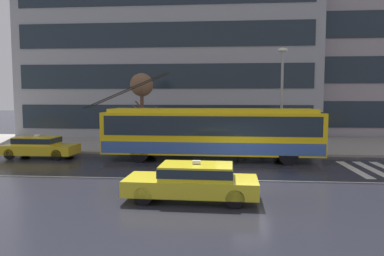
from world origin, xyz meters
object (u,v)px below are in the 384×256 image
Objects in this scene: trolleybus at (212,132)px; pedestrian_at_shelter at (264,133)px; taxi_queued_behind_bus at (39,146)px; taxi_oncoming_near at (193,180)px; bus_shelter at (171,122)px; street_lamp at (282,91)px; pedestrian_walking_past at (238,129)px; pedestrian_approaching_curb at (245,125)px; street_tree_bare at (142,87)px.

pedestrian_at_shelter is (3.49, 4.42, -0.49)m from trolleybus.
taxi_queued_behind_bus is 12.76m from taxi_oncoming_near.
street_lamp is (7.03, -1.05, 1.99)m from bus_shelter.
pedestrian_walking_past is at bearing 10.74° from taxi_queued_behind_bus.
pedestrian_approaching_curb is 0.38× the size of street_tree_bare.
pedestrian_approaching_curb is at bearing 3.82° from bus_shelter.
trolleybus is at bearing -125.80° from pedestrian_walking_past.
street_tree_bare is at bearing 146.52° from bus_shelter.
pedestrian_approaching_curb is 3.36m from street_lamp.
trolleybus is 8.18m from taxi_oncoming_near.
pedestrian_walking_past is (1.98, 10.31, 0.93)m from taxi_oncoming_near.
taxi_oncoming_near is 11.68m from street_lamp.
street_tree_bare reaches higher than taxi_oncoming_near.
bus_shelter is 2.23× the size of pedestrian_at_shelter.
taxi_oncoming_near is 2.35× the size of pedestrian_approaching_curb.
street_lamp is (2.11, -1.37, 2.23)m from pedestrian_approaching_curb.
pedestrian_walking_past is at bearing -20.28° from street_tree_bare.
taxi_queued_behind_bus is 15.07m from street_lamp.
trolleybus reaches higher than bus_shelter.
taxi_oncoming_near is 10.54m from pedestrian_walking_past.
pedestrian_approaching_curb is at bearing 146.89° from street_lamp.
pedestrian_at_shelter is (6.27, 1.29, -0.85)m from bus_shelter.
street_tree_bare is at bearing 110.17° from taxi_oncoming_near.
trolleybus is 5.66m from pedestrian_at_shelter.
pedestrian_approaching_curb reaches higher than taxi_oncoming_near.
pedestrian_at_shelter reaches higher than taxi_oncoming_near.
trolleybus is at bearing 0.32° from taxi_queued_behind_bus.
taxi_oncoming_near is (9.90, -8.06, 0.00)m from taxi_queued_behind_bus.
street_lamp is at bearing -15.42° from street_tree_bare.
pedestrian_at_shelter is (3.89, 12.54, 0.43)m from taxi_oncoming_near.
taxi_oncoming_near is at bearing -102.39° from pedestrian_approaching_curb.
pedestrian_walking_past is at bearing -12.09° from bus_shelter.
trolleybus is 4.07m from pedestrian_approaching_curb.
pedestrian_at_shelter is at bearing 35.71° from pedestrian_approaching_curb.
trolleybus is 3.11× the size of taxi_queued_behind_bus.
taxi_oncoming_near is 2.77× the size of pedestrian_at_shelter.
taxi_oncoming_near is 2.43× the size of pedestrian_walking_past.
pedestrian_walking_past is at bearing 54.20° from trolleybus.
street_lamp is (0.76, -2.34, 2.84)m from pedestrian_at_shelter.
trolleybus reaches higher than taxi_queued_behind_bus.
street_tree_bare reaches higher than pedestrian_walking_past.
street_lamp is at bearing -2.40° from pedestrian_walking_past.
taxi_queued_behind_bus is 0.68× the size of street_lamp.
pedestrian_approaching_curb is at bearing 58.15° from trolleybus.
bus_shelter reaches higher than pedestrian_walking_past.
taxi_oncoming_near is 1.24× the size of bus_shelter.
taxi_oncoming_near is at bearing -107.22° from pedestrian_at_shelter.
taxi_queued_behind_bus is 0.85× the size of street_tree_bare.
taxi_oncoming_near is 11.56m from bus_shelter.
street_tree_bare is (5.21, 4.72, 3.64)m from taxi_queued_behind_bus.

